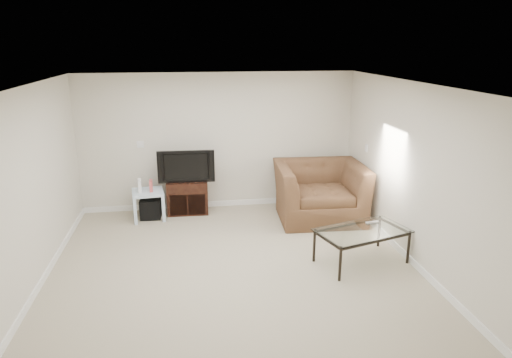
{
  "coord_description": "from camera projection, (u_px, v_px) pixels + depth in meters",
  "views": [
    {
      "loc": [
        -0.55,
        -5.71,
        3.0
      ],
      "look_at": [
        0.5,
        1.2,
        0.9
      ],
      "focal_mm": 32.0,
      "sensor_mm": 36.0,
      "label": 1
    }
  ],
  "objects": [
    {
      "name": "game_console",
      "position": [
        140.0,
        186.0,
        7.87
      ],
      "size": [
        0.07,
        0.17,
        0.23
      ],
      "primitive_type": "cube",
      "rotation": [
        0.0,
        0.0,
        0.1
      ],
      "color": "white",
      "rests_on": "side_table"
    },
    {
      "name": "subwoofer",
      "position": [
        151.0,
        208.0,
        8.08
      ],
      "size": [
        0.36,
        0.36,
        0.35
      ],
      "primitive_type": "cube",
      "rotation": [
        0.0,
        0.0,
        -0.03
      ],
      "color": "black",
      "rests_on": "floor"
    },
    {
      "name": "ceiling",
      "position": [
        231.0,
        85.0,
        5.63
      ],
      "size": [
        5.0,
        5.0,
        0.0
      ],
      "primitive_type": "plane",
      "color": "white",
      "rests_on": "ground"
    },
    {
      "name": "game_case",
      "position": [
        151.0,
        186.0,
        7.93
      ],
      "size": [
        0.06,
        0.15,
        0.2
      ],
      "primitive_type": "cube",
      "rotation": [
        0.0,
        0.0,
        0.06
      ],
      "color": "#CC4C4C",
      "rests_on": "side_table"
    },
    {
      "name": "remote",
      "position": [
        372.0,
        222.0,
        6.59
      ],
      "size": [
        0.2,
        0.08,
        0.02
      ],
      "primitive_type": "cube",
      "rotation": [
        0.0,
        0.0,
        0.12
      ],
      "color": "#B2B2B7",
      "rests_on": "coffee_table"
    },
    {
      "name": "wall_back",
      "position": [
        218.0,
        142.0,
        8.36
      ],
      "size": [
        5.0,
        0.02,
        2.5
      ],
      "primitive_type": "cube",
      "color": "silver",
      "rests_on": "ground"
    },
    {
      "name": "television",
      "position": [
        186.0,
        165.0,
        8.13
      ],
      "size": [
        0.94,
        0.22,
        0.58
      ],
      "primitive_type": "imported",
      "rotation": [
        0.0,
        0.0,
        -0.03
      ],
      "color": "black",
      "rests_on": "tv_stand"
    },
    {
      "name": "plate_right_switch",
      "position": [
        366.0,
        148.0,
        7.86
      ],
      "size": [
        0.02,
        0.09,
        0.13
      ],
      "primitive_type": "cube",
      "color": "white",
      "rests_on": "wall_right"
    },
    {
      "name": "floor",
      "position": [
        233.0,
        267.0,
        6.35
      ],
      "size": [
        5.0,
        5.0,
        0.0
      ],
      "primitive_type": "plane",
      "color": "tan",
      "rests_on": "ground"
    },
    {
      "name": "tv_stand",
      "position": [
        188.0,
        196.0,
        8.33
      ],
      "size": [
        0.74,
        0.53,
        0.61
      ],
      "primitive_type": null,
      "rotation": [
        0.0,
        0.0,
        -0.03
      ],
      "color": "black",
      "rests_on": "floor"
    },
    {
      "name": "wall_right",
      "position": [
        411.0,
        173.0,
        6.35
      ],
      "size": [
        0.02,
        5.0,
        2.5
      ],
      "primitive_type": "cube",
      "color": "silver",
      "rests_on": "ground"
    },
    {
      "name": "dvd_player",
      "position": [
        187.0,
        186.0,
        8.24
      ],
      "size": [
        0.42,
        0.3,
        0.06
      ],
      "primitive_type": "cube",
      "rotation": [
        0.0,
        0.0,
        -0.03
      ],
      "color": "black",
      "rests_on": "tv_stand"
    },
    {
      "name": "plate_right_outlet",
      "position": [
        369.0,
        206.0,
        7.85
      ],
      "size": [
        0.02,
        0.08,
        0.12
      ],
      "primitive_type": "cube",
      "color": "white",
      "rests_on": "wall_right"
    },
    {
      "name": "wall_left",
      "position": [
        31.0,
        190.0,
        5.63
      ],
      "size": [
        0.02,
        5.0,
        2.5
      ],
      "primitive_type": "cube",
      "color": "silver",
      "rests_on": "ground"
    },
    {
      "name": "plate_back",
      "position": [
        140.0,
        144.0,
        8.14
      ],
      "size": [
        0.12,
        0.02,
        0.12
      ],
      "primitive_type": "cube",
      "color": "white",
      "rests_on": "wall_back"
    },
    {
      "name": "side_table",
      "position": [
        149.0,
        205.0,
        8.03
      ],
      "size": [
        0.59,
        0.59,
        0.51
      ],
      "primitive_type": null,
      "rotation": [
        0.0,
        0.0,
        0.13
      ],
      "color": "silver",
      "rests_on": "floor"
    },
    {
      "name": "recliner",
      "position": [
        320.0,
        182.0,
        7.94
      ],
      "size": [
        1.56,
        1.06,
        1.32
      ],
      "primitive_type": "imported",
      "rotation": [
        0.0,
        0.0,
        -0.05
      ],
      "color": "#4A3A1F",
      "rests_on": "floor"
    },
    {
      "name": "coffee_table",
      "position": [
        361.0,
        246.0,
        6.42
      ],
      "size": [
        1.4,
        1.04,
        0.49
      ],
      "primitive_type": null,
      "rotation": [
        0.0,
        0.0,
        0.3
      ],
      "color": "black",
      "rests_on": "floor"
    }
  ]
}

